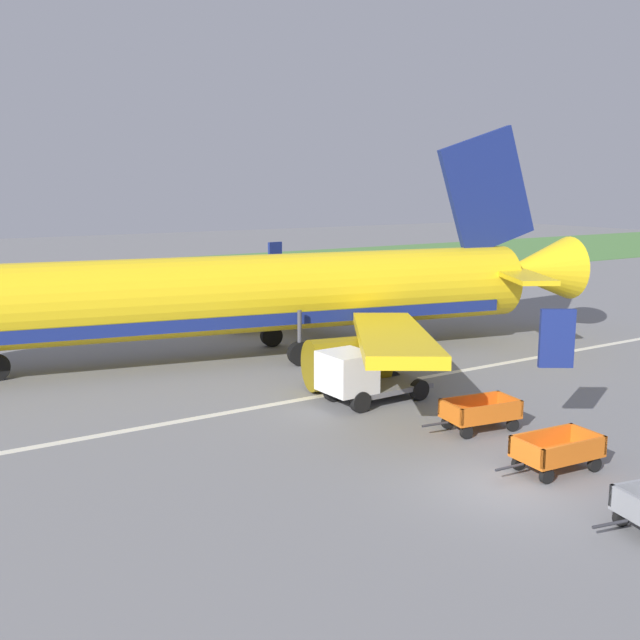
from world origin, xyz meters
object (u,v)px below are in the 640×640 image
airplane (255,295)px  baggage_cart_third_in_row (480,413)px  service_truck_beside_carts (357,376)px  baggage_cart_second_in_row (557,451)px

airplane → baggage_cart_third_in_row: (1.51, -13.63, -2.45)m
airplane → service_truck_beside_carts: 9.16m
baggage_cart_second_in_row → service_truck_beside_carts: 8.64m
baggage_cart_second_in_row → baggage_cart_third_in_row: size_ratio=0.99×
baggage_cart_third_in_row → service_truck_beside_carts: size_ratio=0.82×
baggage_cart_third_in_row → service_truck_beside_carts: (-1.83, 4.68, 0.50)m
airplane → baggage_cart_third_in_row: 13.93m
baggage_cart_second_in_row → baggage_cart_third_in_row: 3.94m
airplane → baggage_cart_second_in_row: size_ratio=10.41×
service_truck_beside_carts → baggage_cart_third_in_row: bearing=-68.7°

